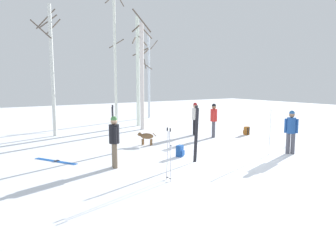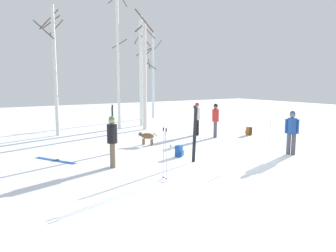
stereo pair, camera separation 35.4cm
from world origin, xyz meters
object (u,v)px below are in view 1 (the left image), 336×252
object	(u,v)px
person_2	(195,117)
ski_pair_planted_1	(270,131)
birch_tree_2	(115,60)
birch_tree_5	(149,75)
person_1	(214,118)
ski_pair_lying_0	(56,161)
person_3	(114,138)
person_0	(291,129)
ski_pair_planted_0	(113,130)
birch_tree_1	(52,67)
backpack_1	(246,131)
water_bottle_0	(171,148)
birch_tree_4	(138,70)
ski_pair_planted_2	(196,134)
ski_poles_0	(169,153)
dog	(146,137)
backpack_0	(180,151)
water_bottle_1	(288,144)
birch_tree_3	(142,74)

from	to	relation	value
person_2	ski_pair_planted_1	xyz separation A→B (m)	(-0.48, -5.28, -0.07)
person_2	birch_tree_2	distance (m)	5.93
birch_tree_2	birch_tree_5	size ratio (longest dim) A/B	1.26
person_1	ski_pair_lying_0	distance (m)	8.14
ski_pair_planted_1	person_3	bearing A→B (deg)	164.92
person_0	person_2	world-z (taller)	same
ski_pair_planted_0	birch_tree_1	xyz separation A→B (m)	(-0.82, 5.55, 2.57)
person_2	birch_tree_2	bearing A→B (deg)	119.43
backpack_1	water_bottle_0	world-z (taller)	backpack_1
person_3	water_bottle_0	size ratio (longest dim) A/B	8.35
water_bottle_0	birch_tree_4	distance (m)	8.46
ski_pair_planted_1	person_2	bearing A→B (deg)	84.79
person_2	ski_pair_planted_2	world-z (taller)	ski_pair_planted_2
water_bottle_0	ski_pair_planted_0	bearing A→B (deg)	162.37
ski_pair_planted_0	birch_tree_4	xyz separation A→B (m)	(4.73, 6.61, 2.58)
ski_poles_0	birch_tree_1	size ratio (longest dim) A/B	0.23
ski_pair_planted_2	birch_tree_4	world-z (taller)	birch_tree_4
birch_tree_1	birch_tree_4	world-z (taller)	birch_tree_4
ski_pair_planted_0	birch_tree_1	distance (m)	6.17
person_0	ski_pair_planted_2	world-z (taller)	ski_pair_planted_2
dog	ski_pair_planted_0	distance (m)	2.15
birch_tree_1	birch_tree_4	bearing A→B (deg)	10.83
dog	birch_tree_4	bearing A→B (deg)	64.29
person_3	water_bottle_0	xyz separation A→B (m)	(3.10, 1.27, -0.88)
backpack_0	birch_tree_4	distance (m)	9.58
dog	ski_pair_planted_1	bearing A→B (deg)	-54.82
backpack_1	birch_tree_2	xyz separation A→B (m)	(-4.80, 5.89, 3.85)
person_3	water_bottle_0	world-z (taller)	person_3
person_1	backpack_0	distance (m)	4.75
ski_pair_planted_1	water_bottle_0	xyz separation A→B (m)	(-2.71, 2.83, -0.82)
ski_pair_planted_0	backpack_1	world-z (taller)	ski_pair_planted_0
dog	water_bottle_1	world-z (taller)	dog
person_2	person_3	distance (m)	7.31
person_2	birch_tree_2	xyz separation A→B (m)	(-2.49, 4.41, 3.08)
birch_tree_4	birch_tree_1	bearing A→B (deg)	-169.17
person_2	backpack_0	bearing A→B (deg)	-134.52
person_2	birch_tree_5	bearing A→B (deg)	75.98
person_2	birch_tree_3	distance (m)	4.24
ski_pair_lying_0	birch_tree_5	size ratio (longest dim) A/B	0.28
person_1	birch_tree_1	world-z (taller)	birch_tree_1
person_2	water_bottle_0	bearing A→B (deg)	-142.50
ski_pair_planted_2	birch_tree_3	bearing A→B (deg)	74.24
person_2	backpack_0	world-z (taller)	person_2
dog	backpack_0	distance (m)	2.69
ski_poles_0	birch_tree_1	bearing A→B (deg)	94.03
person_3	birch_tree_3	xyz separation A→B (m)	(4.96, 7.05, 2.25)
person_0	person_3	bearing A→B (deg)	163.93
person_3	ski_pair_planted_2	world-z (taller)	ski_pair_planted_2
birch_tree_4	birch_tree_5	xyz separation A→B (m)	(2.82, 3.56, -0.23)
ski_poles_0	water_bottle_0	distance (m)	4.25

